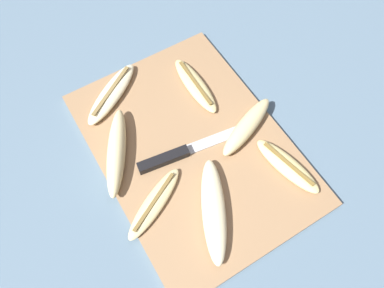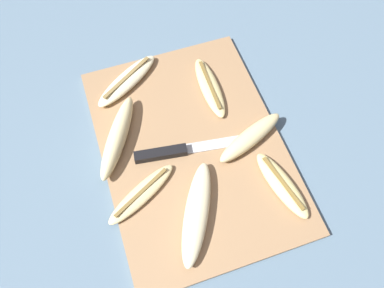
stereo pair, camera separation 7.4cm
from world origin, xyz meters
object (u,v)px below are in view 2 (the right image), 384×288
at_px(knife, 171,150).
at_px(banana_soft_right, 117,137).
at_px(banana_ripe_center, 250,137).
at_px(banana_golden_short, 282,185).
at_px(banana_pale_long, 197,213).
at_px(banana_spotted_left, 210,87).
at_px(banana_bright_far, 127,80).
at_px(banana_mellow_near, 142,194).

relative_size(knife, banana_soft_right, 1.30).
relative_size(banana_ripe_center, banana_golden_short, 1.05).
distance_m(banana_pale_long, banana_ripe_center, 0.19).
relative_size(banana_spotted_left, banana_bright_far, 0.96).
bearing_deg(banana_mellow_near, banana_bright_far, 171.59).
height_order(banana_ripe_center, banana_spotted_left, banana_ripe_center).
distance_m(banana_pale_long, banana_bright_far, 0.33).
bearing_deg(banana_ripe_center, banana_spotted_left, -167.00).
height_order(banana_golden_short, banana_spotted_left, banana_golden_short).
distance_m(banana_ripe_center, banana_spotted_left, 0.15).
relative_size(banana_pale_long, banana_bright_far, 1.17).
bearing_deg(knife, banana_spotted_left, 141.96).
bearing_deg(banana_mellow_near, knife, 130.82).
distance_m(banana_golden_short, banana_spotted_left, 0.26).
bearing_deg(banana_soft_right, banana_spotted_left, 105.77).
bearing_deg(banana_bright_far, banana_spotted_left, 66.19).
height_order(banana_pale_long, banana_ripe_center, same).
height_order(knife, banana_golden_short, banana_golden_short).
bearing_deg(banana_mellow_near, banana_soft_right, -173.77).
distance_m(knife, banana_bright_far, 0.19).
bearing_deg(banana_bright_far, banana_pale_long, 8.04).
height_order(banana_soft_right, banana_mellow_near, banana_soft_right).
distance_m(knife, banana_spotted_left, 0.17).
xyz_separation_m(banana_pale_long, banana_spotted_left, (-0.26, 0.12, -0.01)).
bearing_deg(banana_ripe_center, banana_golden_short, 9.48).
bearing_deg(banana_soft_right, banana_pale_long, 26.83).
bearing_deg(banana_mellow_near, banana_golden_short, 75.03).
bearing_deg(banana_mellow_near, banana_spotted_left, 132.64).
bearing_deg(banana_pale_long, banana_ripe_center, 126.32).
relative_size(knife, banana_pale_long, 1.21).
height_order(banana_ripe_center, banana_soft_right, banana_soft_right).
bearing_deg(banana_bright_far, knife, 12.21).
height_order(banana_pale_long, banana_soft_right, banana_soft_right).
distance_m(banana_golden_short, banana_soft_right, 0.33).
height_order(banana_spotted_left, banana_mellow_near, same).
xyz_separation_m(knife, banana_ripe_center, (0.03, 0.16, 0.01)).
height_order(banana_pale_long, banana_golden_short, banana_pale_long).
bearing_deg(knife, banana_golden_short, 60.17).
distance_m(knife, banana_pale_long, 0.14).
relative_size(banana_pale_long, banana_soft_right, 1.07).
height_order(banana_pale_long, banana_mellow_near, banana_pale_long).
bearing_deg(banana_bright_far, banana_soft_right, -21.27).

